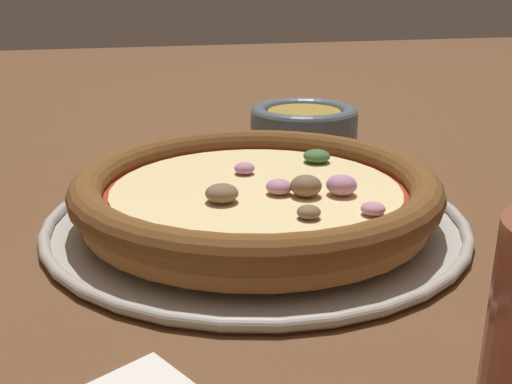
# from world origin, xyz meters

# --- Properties ---
(ground_plane) EXTENTS (3.00, 3.00, 0.00)m
(ground_plane) POSITION_xyz_m (0.00, 0.00, 0.00)
(ground_plane) COLOR brown
(pizza_tray) EXTENTS (0.34, 0.34, 0.01)m
(pizza_tray) POSITION_xyz_m (0.00, 0.00, 0.00)
(pizza_tray) COLOR #B7B2A8
(pizza_tray) RESTS_ON ground_plane
(pizza) EXTENTS (0.29, 0.29, 0.04)m
(pizza) POSITION_xyz_m (-0.00, 0.00, 0.03)
(pizza) COLOR #A86B33
(pizza) RESTS_ON pizza_tray
(bowl_near) EXTENTS (0.13, 0.13, 0.05)m
(bowl_near) POSITION_xyz_m (-0.12, -0.23, 0.03)
(bowl_near) COLOR slate
(bowl_near) RESTS_ON ground_plane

